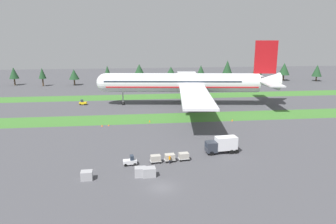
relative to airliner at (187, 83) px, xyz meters
name	(u,v)px	position (x,y,z in m)	size (l,w,h in m)	color
ground_plane	(162,187)	(-15.64, -62.48, -8.25)	(400.00, 400.00, 0.00)	#47474C
grass_strip_near	(147,119)	(-15.64, -17.44, -8.24)	(320.00, 11.71, 0.01)	#3D752D
grass_strip_far	(142,97)	(-15.64, 17.98, -8.24)	(320.00, 11.71, 0.01)	#3D752D
airliner	(187,83)	(0.00, 0.00, 0.00)	(65.17, 80.50, 23.01)	silver
baggage_tug	(130,161)	(-20.77, -52.49, -7.43)	(2.73, 1.58, 1.97)	silver
cargo_dolly_lead	(156,158)	(-15.78, -51.94, -7.33)	(2.35, 1.73, 1.55)	#A3A3A8
cargo_dolly_second	(170,157)	(-12.90, -51.62, -7.33)	(2.35, 1.73, 1.55)	#A3A3A8
cargo_dolly_third	(184,156)	(-10.01, -51.31, -7.33)	(2.35, 1.73, 1.55)	#A3A3A8
catering_truck	(222,144)	(-1.19, -48.27, -6.29)	(7.13, 2.90, 3.58)	#2D333D
pushback_tractor	(83,103)	(-37.76, 5.04, -7.43)	(2.75, 1.63, 1.97)	yellow
ground_crew_marshaller	(170,159)	(-13.05, -52.67, -7.30)	(0.36, 0.56, 1.74)	black
ground_crew_loader	(230,145)	(1.25, -46.46, -7.30)	(0.36, 0.54, 1.74)	black
uld_container_0	(87,175)	(-28.38, -58.01, -7.46)	(2.00, 1.60, 1.57)	#A3A3A8
uld_container_1	(140,172)	(-19.02, -57.84, -7.39)	(2.00, 1.60, 1.71)	#A3A3A8
uld_container_2	(150,172)	(-17.31, -58.04, -7.41)	(2.00, 1.60, 1.68)	#A3A3A8
uld_container_3	(148,172)	(-17.64, -58.07, -7.40)	(2.00, 1.60, 1.70)	#A3A3A8
taxiway_marker_0	(150,121)	(-15.03, -21.47, -7.94)	(0.44, 0.44, 0.60)	orange
taxiway_marker_1	(109,125)	(-26.70, -24.10, -8.02)	(0.44, 0.44, 0.46)	orange
taxiway_marker_2	(102,126)	(-28.50, -24.47, -7.99)	(0.44, 0.44, 0.51)	orange
taxiway_marker_3	(232,120)	(9.29, -23.34, -7.91)	(0.44, 0.44, 0.67)	orange
distant_tree_line	(171,71)	(1.42, 54.98, -1.58)	(200.63, 10.46, 12.00)	#4C3823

